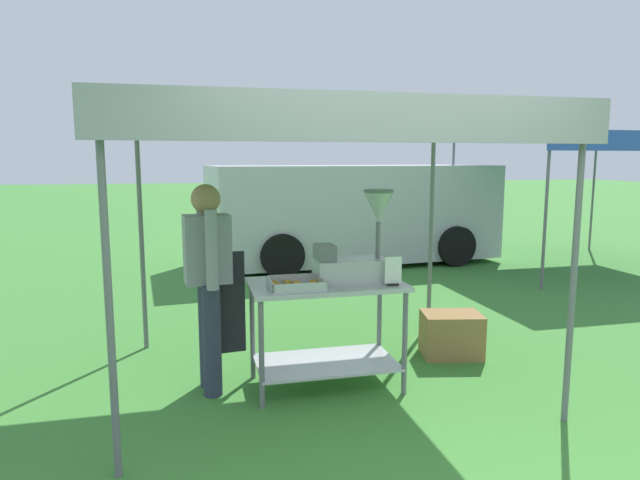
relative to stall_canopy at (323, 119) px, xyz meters
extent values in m
plane|color=#3D7F33|center=(0.18, 4.62, -2.09)|extent=(70.00, 70.00, 0.00)
cylinder|color=slate|center=(-1.46, -1.06, -1.03)|extent=(0.04, 0.04, 2.12)
cylinder|color=slate|center=(1.46, -1.06, -1.03)|extent=(0.04, 0.04, 2.12)
cylinder|color=slate|center=(-1.46, 1.17, -1.03)|extent=(0.04, 0.04, 2.12)
cylinder|color=slate|center=(1.46, 1.17, -1.03)|extent=(0.04, 0.04, 2.12)
cube|color=#939399|center=(0.00, 0.05, 0.05)|extent=(3.12, 2.43, 0.05)
cube|color=#939399|center=(0.00, -1.15, -0.09)|extent=(3.12, 0.02, 0.24)
cube|color=#B7B7BC|center=(0.00, -0.10, -1.27)|extent=(1.20, 0.68, 0.04)
cube|color=#B7B7BC|center=(0.00, -0.10, -1.90)|extent=(1.10, 0.62, 0.02)
cylinder|color=slate|center=(-0.55, -0.39, -1.69)|extent=(0.04, 0.04, 0.81)
cylinder|color=slate|center=(0.55, -0.39, -1.69)|extent=(0.04, 0.04, 0.81)
cylinder|color=slate|center=(-0.55, 0.19, -1.69)|extent=(0.04, 0.04, 0.81)
cylinder|color=slate|center=(0.55, 0.19, -1.69)|extent=(0.04, 0.04, 0.81)
cube|color=#B7B7BC|center=(-0.26, -0.24, -1.24)|extent=(0.40, 0.33, 0.01)
cube|color=#B7B7BC|center=(-0.26, -0.40, -1.21)|extent=(0.40, 0.01, 0.06)
cube|color=#B7B7BC|center=(-0.26, -0.08, -1.21)|extent=(0.40, 0.01, 0.06)
cube|color=#B7B7BC|center=(-0.46, -0.24, -1.21)|extent=(0.01, 0.33, 0.06)
cube|color=#B7B7BC|center=(-0.07, -0.24, -1.21)|extent=(0.01, 0.33, 0.06)
torus|color=gold|center=(-0.18, -0.28, -1.23)|extent=(0.07, 0.07, 0.02)
torus|color=gold|center=(-0.37, -0.33, -1.23)|extent=(0.07, 0.07, 0.02)
torus|color=gold|center=(-0.31, -0.12, -1.23)|extent=(0.09, 0.09, 0.02)
torus|color=gold|center=(-0.41, -0.19, -1.23)|extent=(0.10, 0.10, 0.02)
torus|color=gold|center=(-0.11, -0.15, -1.23)|extent=(0.08, 0.08, 0.02)
torus|color=gold|center=(-0.24, -0.16, -1.23)|extent=(0.09, 0.09, 0.02)
torus|color=gold|center=(-0.42, -0.12, -1.23)|extent=(0.10, 0.10, 0.02)
torus|color=gold|center=(-0.12, -0.26, -1.23)|extent=(0.07, 0.07, 0.02)
cube|color=#B7B7BC|center=(0.19, -0.12, -1.16)|extent=(0.56, 0.28, 0.18)
cube|color=slate|center=(-0.02, -0.12, -1.01)|extent=(0.14, 0.22, 0.12)
cylinder|color=slate|center=(0.41, -0.12, -0.93)|extent=(0.04, 0.04, 0.29)
cone|color=#B7B7BC|center=(0.41, -0.12, -0.67)|extent=(0.22, 0.22, 0.23)
cylinder|color=slate|center=(0.41, -0.12, -0.54)|extent=(0.23, 0.23, 0.02)
cube|color=black|center=(0.47, -0.32, -1.24)|extent=(0.08, 0.05, 0.02)
cube|color=white|center=(0.47, -0.32, -1.13)|extent=(0.13, 0.02, 0.20)
cylinder|color=#2D3347|center=(-0.91, 0.12, -1.66)|extent=(0.14, 0.14, 0.86)
cylinder|color=#2D3347|center=(-0.88, -0.07, -1.66)|extent=(0.14, 0.14, 0.86)
cube|color=gray|center=(-0.90, 0.03, -0.97)|extent=(0.36, 0.26, 0.52)
cube|color=black|center=(-0.78, 0.04, -1.40)|extent=(0.32, 0.06, 0.80)
cylinder|color=gray|center=(-0.92, 0.24, -0.95)|extent=(0.10, 0.10, 0.58)
cylinder|color=gray|center=(-0.87, -0.19, -0.95)|extent=(0.10, 0.10, 0.58)
sphere|color=#A87A56|center=(-0.90, 0.03, -0.59)|extent=(0.22, 0.22, 0.22)
cube|color=olive|center=(1.28, 0.29, -1.89)|extent=(0.59, 0.48, 0.40)
cube|color=#BCBCC1|center=(1.76, 5.07, -1.20)|extent=(5.04, 2.32, 1.60)
cube|color=#1E2833|center=(-0.14, 4.91, -0.80)|extent=(0.24, 1.62, 0.70)
cylinder|color=black|center=(0.33, 4.02, -1.75)|extent=(0.70, 0.30, 0.68)
cylinder|color=black|center=(0.17, 5.87, -1.75)|extent=(0.70, 0.30, 0.68)
cylinder|color=black|center=(3.35, 4.28, -1.75)|extent=(0.70, 0.30, 0.68)
cylinder|color=black|center=(3.19, 6.13, -1.75)|extent=(0.70, 0.30, 0.68)
cylinder|color=slate|center=(3.74, 2.42, -1.02)|extent=(0.04, 0.04, 2.14)
cylinder|color=slate|center=(3.74, 5.19, -1.02)|extent=(0.04, 0.04, 2.14)
cylinder|color=slate|center=(6.78, 5.19, -1.02)|extent=(0.04, 0.04, 2.14)
cube|color=blue|center=(5.26, 3.81, 0.07)|extent=(3.24, 2.97, 0.05)
camera|label=1|loc=(-1.02, -4.16, -0.30)|focal=30.91mm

